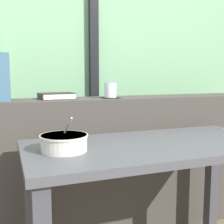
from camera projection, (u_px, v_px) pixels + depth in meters
The scene contains 8 objects.
outdoor_backdrop at pixel (81, 29), 2.36m from camera, with size 4.80×0.08×2.80m, color #7AAD7F.
window_divider_post at pixel (94, 41), 2.33m from camera, with size 0.07×0.05×2.60m, color black.
dark_console_ledge at pixel (108, 166), 1.87m from camera, with size 2.80×0.29×0.88m, color #423D38.
breakfast_table at pixel (153, 168), 1.37m from camera, with size 1.19×0.57×0.71m.
coaster_square at pixel (110, 98), 1.78m from camera, with size 0.10×0.10×0.01m, color black.
juice_glass at pixel (110, 91), 1.77m from camera, with size 0.08×0.08×0.09m.
closed_book at pixel (56, 96), 1.73m from camera, with size 0.21×0.17×0.04m.
soup_bowl at pixel (64, 143), 1.20m from camera, with size 0.20×0.20×0.14m.
Camera 1 is at (-0.61, -1.16, 1.03)m, focal length 46.33 mm.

